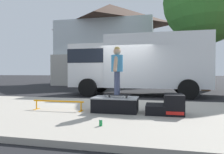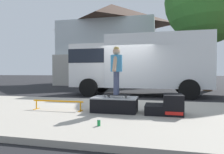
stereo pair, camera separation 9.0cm
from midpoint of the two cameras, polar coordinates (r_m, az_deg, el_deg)
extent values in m
plane|color=black|center=(8.59, 3.40, -6.73)|extent=(140.00, 140.00, 0.00)
cube|color=#A8A093|center=(5.69, -1.78, -10.25)|extent=(50.00, 5.00, 0.12)
cube|color=black|center=(5.57, 1.24, -7.77)|extent=(1.21, 0.69, 0.40)
cube|color=gray|center=(5.54, 1.24, -5.88)|extent=(1.23, 0.71, 0.03)
cube|color=black|center=(5.47, 12.35, -8.86)|extent=(0.47, 0.72, 0.23)
cube|color=black|center=(5.46, 17.38, -7.39)|extent=(0.47, 0.72, 0.52)
cube|color=red|center=(5.13, 17.68, -9.83)|extent=(0.42, 0.01, 0.08)
cylinder|color=orange|center=(5.99, -14.69, -6.62)|extent=(1.54, 0.04, 0.04)
cylinder|color=orange|center=(6.36, -20.24, -7.37)|extent=(0.04, 0.04, 0.26)
cube|color=orange|center=(6.38, -20.24, -8.46)|extent=(0.06, 0.28, 0.01)
cylinder|color=orange|center=(5.73, -8.48, -8.26)|extent=(0.04, 0.04, 0.26)
cube|color=orange|center=(5.75, -8.48, -9.47)|extent=(0.06, 0.28, 0.01)
cube|color=black|center=(5.58, 1.72, -5.06)|extent=(0.80, 0.29, 0.02)
cylinder|color=silver|center=(5.60, 4.44, -5.39)|extent=(0.06, 0.04, 0.05)
cylinder|color=silver|center=(5.43, 3.94, -5.61)|extent=(0.06, 0.04, 0.05)
cylinder|color=silver|center=(5.75, -0.38, -5.21)|extent=(0.06, 0.04, 0.05)
cylinder|color=silver|center=(5.58, -1.02, -5.41)|extent=(0.06, 0.04, 0.05)
cylinder|color=#3F4766|center=(5.63, 1.88, -1.70)|extent=(0.13, 0.13, 0.63)
cylinder|color=#3F4766|center=(5.48, 1.55, -1.78)|extent=(0.13, 0.13, 0.63)
cylinder|color=#3F8CBF|center=(5.55, 1.72, 3.87)|extent=(0.32, 0.32, 0.46)
cylinder|color=tan|center=(5.75, 2.12, 3.66)|extent=(0.10, 0.28, 0.43)
cylinder|color=tan|center=(5.35, 1.30, 3.83)|extent=(0.10, 0.28, 0.43)
sphere|color=tan|center=(5.58, 1.73, 7.25)|extent=(0.20, 0.20, 0.20)
sphere|color=tan|center=(5.58, 1.73, 7.82)|extent=(0.17, 0.17, 0.17)
cylinder|color=#198C3F|center=(4.16, -3.12, -12.85)|extent=(0.07, 0.07, 0.12)
cylinder|color=silver|center=(4.15, -3.12, -12.01)|extent=(0.06, 0.06, 0.00)
cube|color=silver|center=(10.60, 12.89, 4.25)|extent=(5.00, 2.35, 2.60)
cube|color=white|center=(11.15, -5.16, 3.10)|extent=(1.90, 2.16, 2.20)
cube|color=black|center=(11.18, -5.17, 5.58)|extent=(1.92, 2.19, 0.70)
cylinder|color=black|center=(10.01, -6.42, -3.00)|extent=(0.90, 0.28, 0.90)
cylinder|color=black|center=(12.25, -2.74, -2.21)|extent=(0.90, 0.28, 0.90)
cylinder|color=black|center=(9.54, 21.26, -3.29)|extent=(0.90, 0.28, 0.90)
cylinder|color=black|center=(11.86, 19.65, -2.40)|extent=(0.90, 0.28, 0.90)
cylinder|color=brown|center=(14.48, 25.73, 4.46)|extent=(0.56, 0.56, 4.06)
sphere|color=#387A2D|center=(15.18, 25.88, 19.03)|extent=(5.53, 5.53, 5.53)
cube|color=silver|center=(21.39, -0.05, 6.13)|extent=(9.00, 7.50, 6.00)
cube|color=#B2ADA3|center=(17.44, -3.04, 1.96)|extent=(9.00, 0.50, 2.80)
pyramid|color=#473328|center=(22.14, -0.05, 17.02)|extent=(9.54, 7.95, 2.40)
camera|label=1|loc=(0.05, -89.63, 0.01)|focal=32.26mm
camera|label=2|loc=(0.05, 90.37, -0.01)|focal=32.26mm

